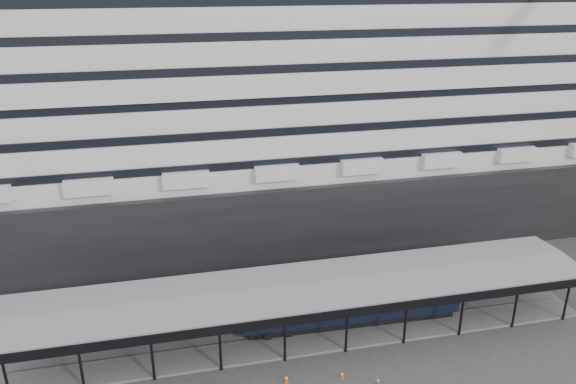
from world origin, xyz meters
name	(u,v)px	position (x,y,z in m)	size (l,w,h in m)	color
ground	(318,362)	(0.00, 0.00, 0.00)	(200.00, 200.00, 0.00)	#39393B
cruise_ship	(255,91)	(0.05, 32.00, 18.35)	(130.00, 30.00, 43.90)	black
platform_canopy	(305,309)	(0.00, 5.00, 2.36)	(56.00, 9.18, 5.30)	slate
pullman_carriage	(352,301)	(4.79, 5.00, 2.60)	(21.82, 3.52, 21.34)	black
traffic_cone_left	(286,379)	(-3.41, -1.99, 0.38)	(0.42, 0.42, 0.76)	#DE5D0C
traffic_cone_mid	(378,381)	(4.16, -4.02, 0.36)	(0.46, 0.46, 0.73)	red
traffic_cone_right	(342,375)	(1.41, -2.53, 0.34)	(0.43, 0.43, 0.68)	#F0560D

